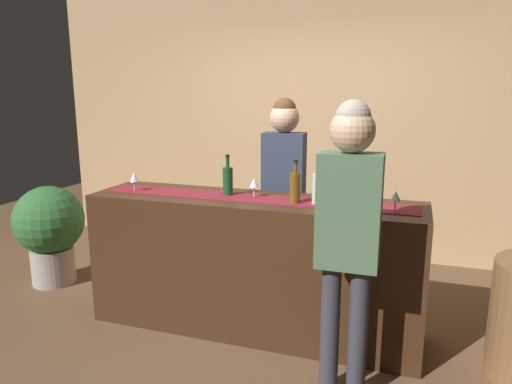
{
  "coord_description": "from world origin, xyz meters",
  "views": [
    {
      "loc": [
        1.07,
        -3.08,
        1.76
      ],
      "look_at": [
        0.02,
        0.0,
        1.05
      ],
      "focal_mm": 32.85,
      "sensor_mm": 36.0,
      "label": 1
    }
  ],
  "objects_px": {
    "wine_glass_near_customer": "(396,197)",
    "wine_glass_far_end": "(134,178)",
    "customer_sipping": "(349,221)",
    "potted_plant_tall": "(50,228)",
    "wine_bottle_clear": "(318,188)",
    "wine_bottle_amber": "(295,187)",
    "bartender": "(284,178)",
    "wine_bottle_green": "(228,180)",
    "wine_glass_mid_counter": "(254,183)"
  },
  "relations": [
    {
      "from": "wine_bottle_green",
      "to": "wine_bottle_clear",
      "type": "xyz_separation_m",
      "value": [
        0.68,
        -0.06,
        0.0
      ]
    },
    {
      "from": "bartender",
      "to": "customer_sipping",
      "type": "relative_size",
      "value": 0.99
    },
    {
      "from": "wine_bottle_green",
      "to": "wine_glass_near_customer",
      "type": "xyz_separation_m",
      "value": [
        1.19,
        -0.13,
        -0.01
      ]
    },
    {
      "from": "potted_plant_tall",
      "to": "wine_bottle_green",
      "type": "bearing_deg",
      "value": -5.08
    },
    {
      "from": "wine_glass_far_end",
      "to": "wine_bottle_green",
      "type": "bearing_deg",
      "value": 7.88
    },
    {
      "from": "wine_glass_mid_counter",
      "to": "bartender",
      "type": "bearing_deg",
      "value": 82.94
    },
    {
      "from": "wine_glass_near_customer",
      "to": "wine_glass_mid_counter",
      "type": "xyz_separation_m",
      "value": [
        -0.98,
        0.12,
        0.0
      ]
    },
    {
      "from": "wine_bottle_clear",
      "to": "wine_glass_far_end",
      "type": "bearing_deg",
      "value": -178.54
    },
    {
      "from": "wine_glass_mid_counter",
      "to": "wine_glass_far_end",
      "type": "bearing_deg",
      "value": -174.39
    },
    {
      "from": "wine_glass_mid_counter",
      "to": "potted_plant_tall",
      "type": "height_order",
      "value": "wine_glass_mid_counter"
    },
    {
      "from": "wine_glass_near_customer",
      "to": "wine_glass_mid_counter",
      "type": "height_order",
      "value": "same"
    },
    {
      "from": "wine_bottle_clear",
      "to": "customer_sipping",
      "type": "distance_m",
      "value": 0.64
    },
    {
      "from": "wine_bottle_amber",
      "to": "wine_glass_far_end",
      "type": "bearing_deg",
      "value": -179.38
    },
    {
      "from": "wine_bottle_clear",
      "to": "bartender",
      "type": "relative_size",
      "value": 0.18
    },
    {
      "from": "wine_bottle_clear",
      "to": "customer_sipping",
      "type": "relative_size",
      "value": 0.18
    },
    {
      "from": "wine_glass_mid_counter",
      "to": "potted_plant_tall",
      "type": "relative_size",
      "value": 0.16
    },
    {
      "from": "wine_glass_near_customer",
      "to": "potted_plant_tall",
      "type": "bearing_deg",
      "value": 174.45
    },
    {
      "from": "wine_glass_mid_counter",
      "to": "potted_plant_tall",
      "type": "distance_m",
      "value": 2.12
    },
    {
      "from": "wine_bottle_amber",
      "to": "wine_glass_far_end",
      "type": "distance_m",
      "value": 1.26
    },
    {
      "from": "wine_bottle_green",
      "to": "potted_plant_tall",
      "type": "xyz_separation_m",
      "value": [
        -1.83,
        0.16,
        -0.59
      ]
    },
    {
      "from": "wine_glass_near_customer",
      "to": "wine_glass_far_end",
      "type": "distance_m",
      "value": 1.92
    },
    {
      "from": "wine_bottle_clear",
      "to": "bartender",
      "type": "distance_m",
      "value": 0.73
    },
    {
      "from": "wine_bottle_green",
      "to": "wine_glass_far_end",
      "type": "bearing_deg",
      "value": -172.12
    },
    {
      "from": "wine_glass_far_end",
      "to": "customer_sipping",
      "type": "xyz_separation_m",
      "value": [
        1.7,
        -0.53,
        -0.04
      ]
    },
    {
      "from": "potted_plant_tall",
      "to": "wine_bottle_clear",
      "type": "bearing_deg",
      "value": -5.18
    },
    {
      "from": "wine_glass_far_end",
      "to": "potted_plant_tall",
      "type": "bearing_deg",
      "value": 166.52
    },
    {
      "from": "wine_bottle_green",
      "to": "wine_bottle_amber",
      "type": "relative_size",
      "value": 1.0
    },
    {
      "from": "wine_glass_mid_counter",
      "to": "wine_bottle_clear",
      "type": "bearing_deg",
      "value": -6.79
    },
    {
      "from": "wine_glass_near_customer",
      "to": "potted_plant_tall",
      "type": "xyz_separation_m",
      "value": [
        -3.02,
        0.29,
        -0.58
      ]
    },
    {
      "from": "wine_glass_near_customer",
      "to": "customer_sipping",
      "type": "distance_m",
      "value": 0.55
    },
    {
      "from": "potted_plant_tall",
      "to": "wine_glass_near_customer",
      "type": "bearing_deg",
      "value": -5.55
    },
    {
      "from": "wine_bottle_green",
      "to": "potted_plant_tall",
      "type": "bearing_deg",
      "value": 174.92
    },
    {
      "from": "wine_bottle_clear",
      "to": "customer_sipping",
      "type": "xyz_separation_m",
      "value": [
        0.29,
        -0.57,
        -0.05
      ]
    },
    {
      "from": "wine_bottle_clear",
      "to": "wine_bottle_amber",
      "type": "bearing_deg",
      "value": -171.5
    },
    {
      "from": "wine_glass_far_end",
      "to": "potted_plant_tall",
      "type": "relative_size",
      "value": 0.16
    },
    {
      "from": "wine_bottle_clear",
      "to": "wine_glass_near_customer",
      "type": "xyz_separation_m",
      "value": [
        0.51,
        -0.07,
        -0.01
      ]
    },
    {
      "from": "wine_glass_mid_counter",
      "to": "bartender",
      "type": "height_order",
      "value": "bartender"
    },
    {
      "from": "wine_glass_far_end",
      "to": "bartender",
      "type": "xyz_separation_m",
      "value": [
        1.01,
        0.64,
        -0.05
      ]
    },
    {
      "from": "wine_glass_near_customer",
      "to": "customer_sipping",
      "type": "relative_size",
      "value": 0.08
    },
    {
      "from": "customer_sipping",
      "to": "potted_plant_tall",
      "type": "height_order",
      "value": "customer_sipping"
    },
    {
      "from": "wine_bottle_clear",
      "to": "wine_bottle_amber",
      "type": "height_order",
      "value": "same"
    },
    {
      "from": "wine_glass_near_customer",
      "to": "wine_glass_far_end",
      "type": "height_order",
      "value": "same"
    },
    {
      "from": "wine_bottle_green",
      "to": "customer_sipping",
      "type": "distance_m",
      "value": 1.16
    },
    {
      "from": "wine_glass_far_end",
      "to": "bartender",
      "type": "distance_m",
      "value": 1.2
    },
    {
      "from": "wine_glass_near_customer",
      "to": "customer_sipping",
      "type": "height_order",
      "value": "customer_sipping"
    },
    {
      "from": "wine_glass_near_customer",
      "to": "wine_bottle_green",
      "type": "bearing_deg",
      "value": 173.72
    },
    {
      "from": "wine_bottle_clear",
      "to": "bartender",
      "type": "height_order",
      "value": "bartender"
    },
    {
      "from": "wine_glass_far_end",
      "to": "potted_plant_tall",
      "type": "height_order",
      "value": "wine_glass_far_end"
    },
    {
      "from": "wine_bottle_green",
      "to": "wine_glass_mid_counter",
      "type": "distance_m",
      "value": 0.21
    },
    {
      "from": "bartender",
      "to": "wine_bottle_amber",
      "type": "bearing_deg",
      "value": 109.15
    }
  ]
}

